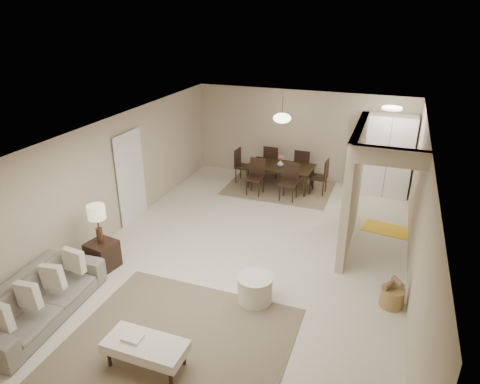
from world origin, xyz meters
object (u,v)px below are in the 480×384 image
at_px(pantry_cabinet, 388,156).
at_px(sofa, 39,299).
at_px(ottoman_bench, 146,347).
at_px(round_pouf, 255,289).
at_px(wicker_basket, 392,297).
at_px(side_table, 103,255).
at_px(dining_table, 280,177).

xyz_separation_m(pantry_cabinet, sofa, (-4.80, -6.99, -0.71)).
relative_size(sofa, ottoman_bench, 2.04).
height_order(round_pouf, wicker_basket, round_pouf).
bearing_deg(side_table, sofa, -91.88).
xyz_separation_m(sofa, side_table, (0.05, 1.52, -0.07)).
height_order(ottoman_bench, dining_table, dining_table).
xyz_separation_m(sofa, ottoman_bench, (2.11, -0.30, -0.01)).
bearing_deg(pantry_cabinet, ottoman_bench, -110.27).
xyz_separation_m(wicker_basket, dining_table, (-3.07, 4.24, 0.15)).
bearing_deg(round_pouf, ottoman_bench, -116.96).
relative_size(ottoman_bench, wicker_basket, 2.97).
bearing_deg(wicker_basket, side_table, -172.38).
bearing_deg(side_table, dining_table, 67.13).
xyz_separation_m(pantry_cabinet, ottoman_bench, (-2.69, -7.29, -0.73)).
bearing_deg(ottoman_bench, side_table, 138.83).
distance_m(pantry_cabinet, sofa, 8.51).
bearing_deg(sofa, dining_table, -22.22).
bearing_deg(sofa, pantry_cabinet, -38.44).
relative_size(ottoman_bench, round_pouf, 1.89).
bearing_deg(ottoman_bench, wicker_basket, 39.41).
bearing_deg(sofa, wicker_basket, -70.92).
bearing_deg(pantry_cabinet, side_table, -130.99).
bearing_deg(wicker_basket, round_pouf, -162.95).
xyz_separation_m(ottoman_bench, dining_table, (0.02, 6.75, -0.02)).
distance_m(wicker_basket, dining_table, 5.24).
height_order(sofa, round_pouf, sofa).
distance_m(round_pouf, dining_table, 4.99).
xyz_separation_m(side_table, wicker_basket, (5.15, 0.69, -0.10)).
bearing_deg(round_pouf, side_table, -179.44).
relative_size(pantry_cabinet, sofa, 0.91).
xyz_separation_m(round_pouf, dining_table, (-0.92, 4.90, 0.07)).
height_order(ottoman_bench, round_pouf, round_pouf).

